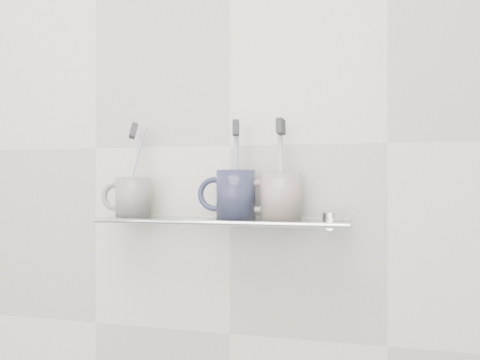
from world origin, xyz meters
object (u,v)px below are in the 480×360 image
(mug_left, at_px, (133,197))
(mug_center, at_px, (236,194))
(shelf_glass, at_px, (222,220))
(mug_right, at_px, (281,196))

(mug_left, bearing_deg, mug_center, 19.46)
(mug_left, bearing_deg, shelf_glass, 18.00)
(mug_left, height_order, mug_right, mug_right)
(shelf_glass, height_order, mug_center, mug_center)
(shelf_glass, height_order, mug_left, mug_left)
(mug_left, height_order, mug_center, mug_center)
(mug_left, distance_m, mug_center, 0.22)
(mug_center, bearing_deg, shelf_glass, 172.08)
(mug_right, bearing_deg, shelf_glass, -156.71)
(mug_center, distance_m, mug_right, 0.09)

